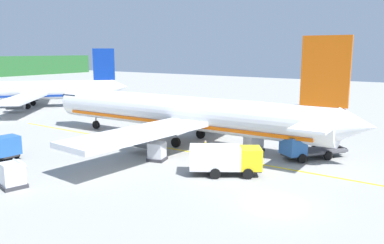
% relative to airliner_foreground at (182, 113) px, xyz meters
% --- Properties ---
extents(airliner_foreground, '(34.68, 41.68, 11.90)m').
position_rel_airliner_foreground_xyz_m(airliner_foreground, '(0.00, 0.00, 0.00)').
color(airliner_foreground, white).
rests_on(airliner_foreground, ground).
extents(airliner_mid_apron, '(29.61, 29.57, 10.94)m').
position_rel_airliner_foreground_xyz_m(airliner_mid_apron, '(5.99, 40.72, -0.27)').
color(airliner_mid_apron, silver).
rests_on(airliner_mid_apron, ground).
extents(service_truck_fuel, '(6.73, 5.63, 2.76)m').
position_rel_airliner_foreground_xyz_m(service_truck_fuel, '(0.71, -14.23, -2.23)').
color(service_truck_fuel, '#2659A5').
rests_on(service_truck_fuel, ground).
extents(service_truck_catering, '(5.20, 6.27, 2.54)m').
position_rel_airliner_foreground_xyz_m(service_truck_catering, '(-7.96, -10.32, -1.93)').
color(service_truck_catering, yellow).
rests_on(service_truck_catering, ground).
extents(cargo_container_near, '(2.00, 2.00, 1.89)m').
position_rel_airliner_foreground_xyz_m(cargo_container_near, '(-7.78, -2.65, -2.50)').
color(cargo_container_near, '#333338').
rests_on(cargo_container_near, ground).
extents(cargo_container_mid, '(2.14, 2.14, 2.13)m').
position_rel_airliner_foreground_xyz_m(cargo_container_mid, '(-20.06, 1.72, -2.38)').
color(cargo_container_mid, '#333338').
rests_on(cargo_container_mid, ground).
extents(cargo_container_far, '(2.43, 2.43, 2.07)m').
position_rel_airliner_foreground_xyz_m(cargo_container_far, '(1.08, -8.61, -2.41)').
color(cargo_container_far, '#333338').
rests_on(cargo_container_far, ground).
extents(crew_marshaller, '(0.52, 0.46, 1.64)m').
position_rel_airliner_foreground_xyz_m(crew_marshaller, '(-3.90, -5.73, -2.43)').
color(crew_marshaller, '#191E33').
rests_on(crew_marshaller, ground).
extents(crew_loader_left, '(0.39, 0.58, 1.66)m').
position_rel_airliner_foreground_xyz_m(crew_loader_left, '(8.88, -14.76, -2.41)').
color(crew_loader_left, '#191E33').
rests_on(crew_loader_left, ground).
extents(apron_guide_line, '(0.30, 60.00, 0.01)m').
position_rel_airliner_foreground_xyz_m(apron_guide_line, '(-3.33, -4.43, -3.39)').
color(apron_guide_line, yellow).
rests_on(apron_guide_line, ground).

